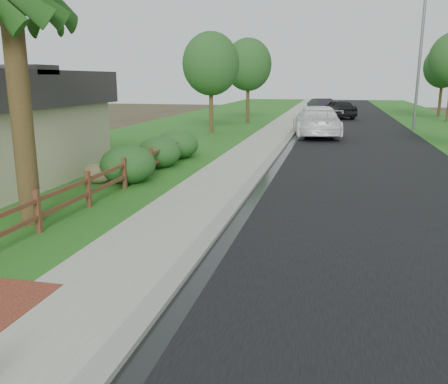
% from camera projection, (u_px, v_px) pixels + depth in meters
% --- Properties ---
extents(ground, '(120.00, 120.00, 0.00)m').
position_uv_depth(ground, '(133.00, 303.00, 7.85)').
color(ground, '#3B3320').
extents(road, '(8.00, 90.00, 0.02)m').
position_uv_depth(road, '(352.00, 123.00, 40.01)').
color(road, black).
rests_on(road, ground).
extents(curb, '(0.40, 90.00, 0.12)m').
position_uv_depth(curb, '(302.00, 121.00, 40.91)').
color(curb, gray).
rests_on(curb, ground).
extents(wet_gutter, '(0.50, 90.00, 0.00)m').
position_uv_depth(wet_gutter, '(306.00, 122.00, 40.85)').
color(wet_gutter, black).
rests_on(wet_gutter, road).
extents(sidewalk, '(2.20, 90.00, 0.10)m').
position_uv_depth(sidewalk, '(287.00, 121.00, 41.20)').
color(sidewalk, gray).
rests_on(sidewalk, ground).
extents(grass_strip, '(1.60, 90.00, 0.06)m').
position_uv_depth(grass_strip, '(265.00, 121.00, 41.62)').
color(grass_strip, '#265B1A').
rests_on(grass_strip, ground).
extents(lawn_near, '(9.00, 90.00, 0.04)m').
position_uv_depth(lawn_near, '(208.00, 120.00, 42.76)').
color(lawn_near, '#265B1A').
rests_on(lawn_near, ground).
extents(verge_far, '(6.00, 90.00, 0.04)m').
position_uv_depth(verge_far, '(440.00, 124.00, 38.50)').
color(verge_far, '#265B1A').
rests_on(verge_far, ground).
extents(ranch_fence, '(0.12, 16.92, 1.10)m').
position_uv_depth(ranch_fence, '(108.00, 179.00, 14.55)').
color(ranch_fence, '#482918').
rests_on(ranch_fence, ground).
extents(white_suv, '(3.61, 7.01, 1.94)m').
position_uv_depth(white_suv, '(316.00, 121.00, 30.24)').
color(white_suv, white).
rests_on(white_suv, road).
extents(dark_car_mid, '(3.71, 5.57, 1.76)m').
position_uv_depth(dark_car_mid, '(338.00, 109.00, 44.21)').
color(dark_car_mid, black).
rests_on(dark_car_mid, road).
extents(dark_car_far, '(3.62, 5.26, 1.64)m').
position_uv_depth(dark_car_far, '(324.00, 107.00, 47.92)').
color(dark_car_far, black).
rests_on(dark_car_far, road).
extents(streetlight, '(2.28, 0.85, 10.06)m').
position_uv_depth(streetlight, '(418.00, 48.00, 32.76)').
color(streetlight, slate).
rests_on(streetlight, ground).
extents(boulder, '(1.22, 0.99, 0.73)m').
position_uv_depth(boulder, '(98.00, 174.00, 16.72)').
color(boulder, olive).
rests_on(boulder, ground).
extents(shrub_b, '(2.33, 2.33, 1.37)m').
position_uv_depth(shrub_b, '(128.00, 165.00, 16.66)').
color(shrub_b, '#1B4D20').
rests_on(shrub_b, ground).
extents(shrub_c, '(2.19, 2.19, 1.30)m').
position_uv_depth(shrub_c, '(159.00, 152.00, 19.58)').
color(shrub_c, '#1B4D20').
rests_on(shrub_c, ground).
extents(shrub_d, '(2.61, 2.61, 1.34)m').
position_uv_depth(shrub_d, '(177.00, 145.00, 21.81)').
color(shrub_d, '#1B4D20').
rests_on(shrub_d, ground).
extents(tree_near_left, '(3.74, 3.74, 6.63)m').
position_uv_depth(tree_near_left, '(211.00, 64.00, 31.02)').
color(tree_near_left, '#332615').
rests_on(tree_near_left, ground).
extents(tree_mid_left, '(3.82, 3.82, 6.83)m').
position_uv_depth(tree_mid_left, '(248.00, 65.00, 38.23)').
color(tree_mid_left, '#332615').
rests_on(tree_mid_left, ground).
extents(tree_far_right, '(3.65, 3.65, 6.74)m').
position_uv_depth(tree_far_right, '(443.00, 67.00, 45.05)').
color(tree_far_right, '#332615').
rests_on(tree_far_right, ground).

